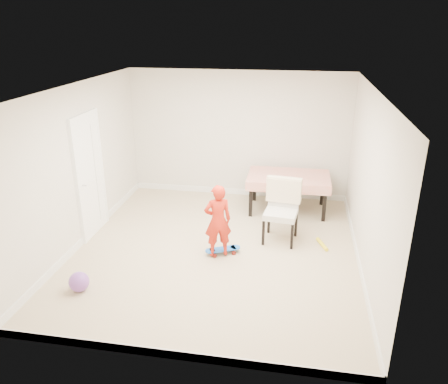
% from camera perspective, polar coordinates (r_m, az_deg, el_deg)
% --- Properties ---
extents(ground, '(5.00, 5.00, 0.00)m').
position_cam_1_polar(ground, '(7.19, -1.07, -7.59)').
color(ground, tan).
rests_on(ground, ground).
extents(ceiling, '(4.50, 5.00, 0.04)m').
position_cam_1_polar(ceiling, '(6.34, -1.23, 13.21)').
color(ceiling, white).
rests_on(ceiling, wall_back).
extents(wall_back, '(4.50, 0.04, 2.60)m').
position_cam_1_polar(wall_back, '(9.00, 1.87, 7.41)').
color(wall_back, beige).
rests_on(wall_back, ground).
extents(wall_front, '(4.50, 0.04, 2.60)m').
position_cam_1_polar(wall_front, '(4.45, -7.25, -8.29)').
color(wall_front, beige).
rests_on(wall_front, ground).
extents(wall_left, '(0.04, 5.00, 2.60)m').
position_cam_1_polar(wall_left, '(7.39, -18.41, 3.10)').
color(wall_left, beige).
rests_on(wall_left, ground).
extents(wall_right, '(0.04, 5.00, 2.60)m').
position_cam_1_polar(wall_right, '(6.62, 18.17, 1.03)').
color(wall_right, beige).
rests_on(wall_right, ground).
extents(door, '(0.11, 0.94, 2.11)m').
position_cam_1_polar(door, '(7.72, -17.12, 1.87)').
color(door, white).
rests_on(door, ground).
extents(baseboard_back, '(4.50, 0.02, 0.12)m').
position_cam_1_polar(baseboard_back, '(9.39, 1.79, 0.07)').
color(baseboard_back, white).
rests_on(baseboard_back, ground).
extents(baseboard_front, '(4.50, 0.02, 0.12)m').
position_cam_1_polar(baseboard_front, '(5.18, -6.60, -20.33)').
color(baseboard_front, white).
rests_on(baseboard_front, ground).
extents(baseboard_left, '(0.02, 5.00, 0.12)m').
position_cam_1_polar(baseboard_left, '(7.85, -17.42, -5.50)').
color(baseboard_left, white).
rests_on(baseboard_left, ground).
extents(baseboard_right, '(0.02, 5.00, 0.12)m').
position_cam_1_polar(baseboard_right, '(7.13, 17.09, -8.34)').
color(baseboard_right, white).
rests_on(baseboard_right, ground).
extents(dining_table, '(1.56, 0.99, 0.73)m').
position_cam_1_polar(dining_table, '(8.58, 8.33, -0.12)').
color(dining_table, red).
rests_on(dining_table, ground).
extents(dining_chair, '(0.65, 0.72, 1.06)m').
position_cam_1_polar(dining_chair, '(7.31, 7.44, -2.59)').
color(dining_chair, white).
rests_on(dining_chair, ground).
extents(skateboard, '(0.61, 0.44, 0.09)m').
position_cam_1_polar(skateboard, '(7.07, -0.15, -7.72)').
color(skateboard, blue).
rests_on(skateboard, ground).
extents(child, '(0.50, 0.42, 1.17)m').
position_cam_1_polar(child, '(6.75, -0.81, -4.03)').
color(child, red).
rests_on(child, ground).
extents(balloon, '(0.28, 0.28, 0.28)m').
position_cam_1_polar(balloon, '(6.46, -18.41, -11.06)').
color(balloon, purple).
rests_on(balloon, ground).
extents(foam_toy, '(0.19, 0.40, 0.06)m').
position_cam_1_polar(foam_toy, '(7.48, 12.69, -6.66)').
color(foam_toy, yellow).
rests_on(foam_toy, ground).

